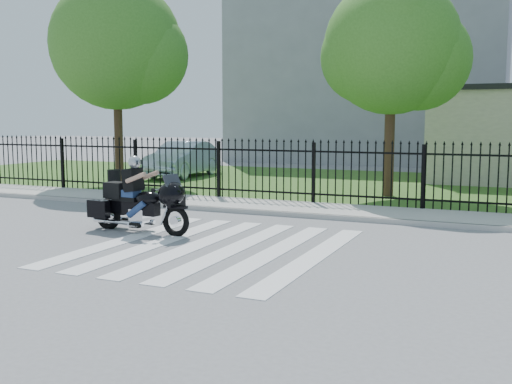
% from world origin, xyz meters
% --- Properties ---
extents(ground, '(120.00, 120.00, 0.00)m').
position_xyz_m(ground, '(0.00, 0.00, 0.00)').
color(ground, slate).
rests_on(ground, ground).
extents(crosswalk, '(5.00, 5.50, 0.01)m').
position_xyz_m(crosswalk, '(0.00, 0.00, 0.01)').
color(crosswalk, silver).
rests_on(crosswalk, ground).
extents(sidewalk, '(40.00, 2.00, 0.12)m').
position_xyz_m(sidewalk, '(0.00, 5.00, 0.06)').
color(sidewalk, '#ADAAA3').
rests_on(sidewalk, ground).
extents(curb, '(40.00, 0.12, 0.12)m').
position_xyz_m(curb, '(0.00, 4.00, 0.06)').
color(curb, '#ADAAA3').
rests_on(curb, ground).
extents(grass_strip, '(40.00, 12.00, 0.02)m').
position_xyz_m(grass_strip, '(0.00, 12.00, 0.01)').
color(grass_strip, '#32581E').
rests_on(grass_strip, ground).
extents(iron_fence, '(26.00, 0.04, 1.80)m').
position_xyz_m(iron_fence, '(0.00, 6.00, 0.90)').
color(iron_fence, black).
rests_on(iron_fence, ground).
extents(tree_left, '(4.80, 4.80, 7.58)m').
position_xyz_m(tree_left, '(-8.50, 8.50, 5.17)').
color(tree_left, '#382316').
rests_on(tree_left, ground).
extents(tree_mid, '(4.20, 4.20, 6.78)m').
position_xyz_m(tree_mid, '(1.50, 9.00, 4.67)').
color(tree_mid, '#382316').
rests_on(tree_mid, ground).
extents(building_tall, '(15.00, 10.00, 12.00)m').
position_xyz_m(building_tall, '(-3.00, 26.00, 6.00)').
color(building_tall, gray).
rests_on(building_tall, ground).
extents(motorcycle_rider, '(2.57, 0.93, 1.70)m').
position_xyz_m(motorcycle_rider, '(-2.28, 0.76, 0.70)').
color(motorcycle_rider, black).
rests_on(motorcycle_rider, ground).
extents(parked_car, '(1.87, 4.61, 1.49)m').
position_xyz_m(parked_car, '(-7.78, 11.90, 0.76)').
color(parked_car, '#AAC2D6').
rests_on(parked_car, grass_strip).
extents(litter_bin, '(0.47, 0.47, 0.86)m').
position_xyz_m(litter_bin, '(-5.57, 4.30, 0.55)').
color(litter_bin, black).
rests_on(litter_bin, sidewalk).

